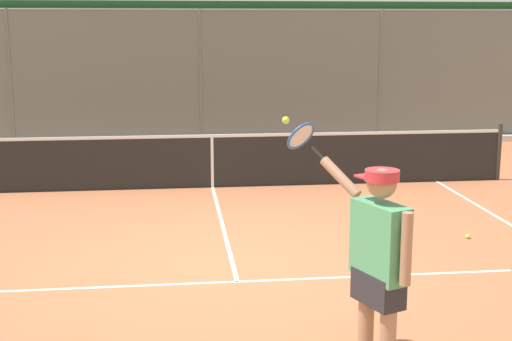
% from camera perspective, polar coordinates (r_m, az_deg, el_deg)
% --- Properties ---
extents(ground_plane, '(60.00, 60.00, 0.00)m').
position_cam_1_polar(ground_plane, '(8.89, -1.89, -7.37)').
color(ground_plane, '#A8603D').
extents(court_line_markings, '(8.45, 8.92, 0.01)m').
position_cam_1_polar(court_line_markings, '(7.92, -1.25, -9.74)').
color(court_line_markings, white).
rests_on(court_line_markings, ground).
extents(fence_backdrop, '(20.52, 1.37, 3.43)m').
position_cam_1_polar(fence_backdrop, '(17.84, -4.52, 7.72)').
color(fence_backdrop, slate).
rests_on(fence_backdrop, ground).
extents(tennis_net, '(10.86, 0.09, 1.07)m').
position_cam_1_polar(tennis_net, '(12.85, -3.51, 0.82)').
color(tennis_net, '#2D2D2D').
rests_on(tennis_net, ground).
extents(tennis_player, '(0.85, 1.29, 2.10)m').
position_cam_1_polar(tennis_player, '(5.72, 9.63, -6.98)').
color(tennis_player, black).
rests_on(tennis_player, ground).
extents(tennis_ball_near_net, '(0.07, 0.07, 0.07)m').
position_cam_1_polar(tennis_ball_near_net, '(10.27, 16.51, -5.04)').
color(tennis_ball_near_net, '#D6E042').
rests_on(tennis_ball_near_net, ground).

